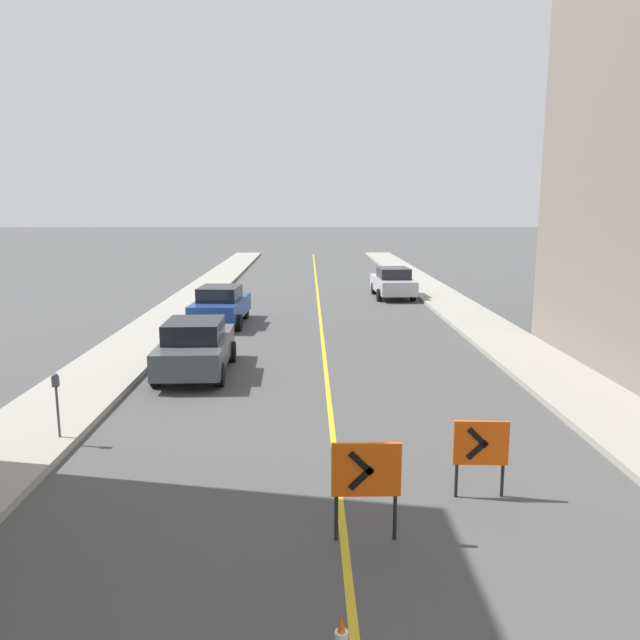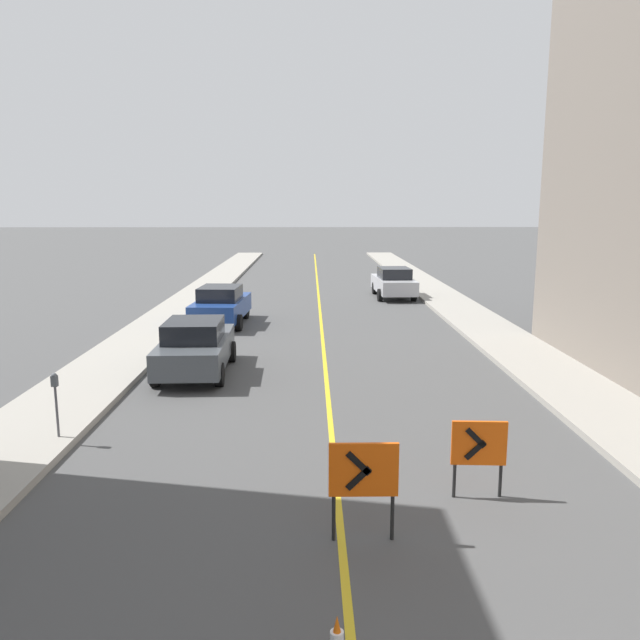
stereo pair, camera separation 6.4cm
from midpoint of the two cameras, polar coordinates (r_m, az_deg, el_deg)
The scene contains 9 objects.
lane_stripe at distance 27.60m, azimuth -0.08°, elevation 0.48°, with size 0.12×70.39×0.01m.
sidewalk_left at distance 28.22m, azimuth -13.21°, elevation 0.57°, with size 2.42×70.39×0.16m.
sidewalk_right at distance 28.43m, azimuth 12.95°, elevation 0.65°, with size 2.42×70.39×0.16m.
arrow_barricade_primary at distance 9.14m, azimuth 4.03°, elevation -13.83°, with size 1.00×0.08×1.47m.
arrow_barricade_secondary at distance 10.74m, azimuth 14.32°, elevation -11.09°, with size 0.90×0.12×1.32m.
parked_car_curb_near at distance 18.18m, azimuth -11.40°, elevation -2.40°, with size 1.95×4.34×1.59m.
parked_car_curb_mid at distance 25.53m, azimuth -9.14°, elevation 1.34°, with size 2.05×4.40×1.59m.
parked_car_curb_far at distance 32.96m, azimuth 6.63°, elevation 3.43°, with size 1.99×4.37×1.59m.
parking_meter_far_curb at distance 13.61m, azimuth -23.09°, elevation -6.09°, with size 0.12×0.11×1.33m.
Camera 1 is at (-0.50, 8.01, 4.77)m, focal length 35.00 mm.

